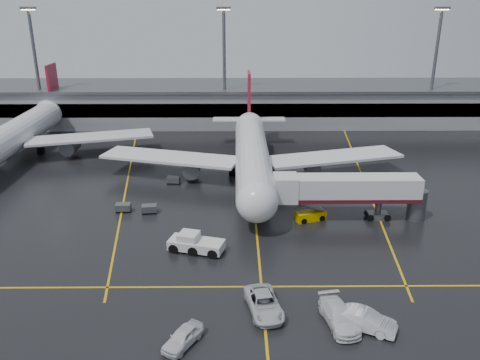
{
  "coord_description": "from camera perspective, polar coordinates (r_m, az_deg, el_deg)",
  "views": [
    {
      "loc": [
        -2.51,
        -64.43,
        27.39
      ],
      "look_at": [
        -2.0,
        -2.0,
        4.0
      ],
      "focal_mm": 36.73,
      "sensor_mm": 36.0,
      "label": 1
    }
  ],
  "objects": [
    {
      "name": "terminal",
      "position": [
        114.73,
        0.8,
        8.94
      ],
      "size": [
        122.0,
        19.0,
        8.6
      ],
      "color": "gray",
      "rests_on": "ground"
    },
    {
      "name": "baggage_cart_b",
      "position": [
        68.43,
        -13.4,
        -3.08
      ],
      "size": [
        2.07,
        1.41,
        1.12
      ],
      "color": "#595B60",
      "rests_on": "ground"
    },
    {
      "name": "service_van_d",
      "position": [
        43.23,
        -6.66,
        -17.68
      ],
      "size": [
        3.73,
        4.67,
        1.49
      ],
      "primitive_type": "imported",
      "rotation": [
        0.0,
        0.0,
        -0.53
      ],
      "color": "silver",
      "rests_on": "ground"
    },
    {
      "name": "light_mast_right",
      "position": [
        115.33,
        21.72,
        12.71
      ],
      "size": [
        3.0,
        1.2,
        25.45
      ],
      "color": "#595B60",
      "rests_on": "ground"
    },
    {
      "name": "belt_loader",
      "position": [
        64.78,
        8.17,
        -4.1
      ],
      "size": [
        4.23,
        2.85,
        2.48
      ],
      "color": "#DCA800",
      "rests_on": "ground"
    },
    {
      "name": "light_mast_mid",
      "position": [
        107.24,
        -1.85,
        13.61
      ],
      "size": [
        3.0,
        1.2,
        25.45
      ],
      "color": "#595B60",
      "rests_on": "ground"
    },
    {
      "name": "main_airliner",
      "position": [
        77.71,
        1.41,
        3.18
      ],
      "size": [
        48.8,
        45.6,
        14.1
      ],
      "color": "silver",
      "rests_on": "ground"
    },
    {
      "name": "second_airliner",
      "position": [
        97.54,
        -24.43,
        4.94
      ],
      "size": [
        48.8,
        45.6,
        14.1
      ],
      "color": "silver",
      "rests_on": "ground"
    },
    {
      "name": "apron_line_right",
      "position": [
        81.91,
        14.06,
        0.37
      ],
      "size": [
        7.57,
        69.64,
        0.02
      ],
      "primitive_type": "cube",
      "rotation": [
        0.0,
        0.0,
        -0.1
      ],
      "color": "gold",
      "rests_on": "ground"
    },
    {
      "name": "apron_line_left",
      "position": [
        81.21,
        -12.88,
        0.3
      ],
      "size": [
        9.99,
        69.35,
        0.02
      ],
      "primitive_type": "cube",
      "rotation": [
        0.0,
        0.0,
        0.14
      ],
      "color": "gold",
      "rests_on": "ground"
    },
    {
      "name": "baggage_cart_c",
      "position": [
        77.17,
        -7.75,
        0.05
      ],
      "size": [
        2.07,
        1.42,
        1.12
      ],
      "color": "#595B60",
      "rests_on": "ground"
    },
    {
      "name": "service_van_c",
      "position": [
        45.86,
        14.31,
        -15.49
      ],
      "size": [
        5.72,
        4.17,
        1.79
      ],
      "primitive_type": "imported",
      "rotation": [
        0.0,
        0.0,
        1.1
      ],
      "color": "silver",
      "rests_on": "ground"
    },
    {
      "name": "ground",
      "position": [
        70.05,
        1.62,
        -2.49
      ],
      "size": [
        220.0,
        220.0,
        0.0
      ],
      "primitive_type": "plane",
      "color": "black",
      "rests_on": "ground"
    },
    {
      "name": "jet_bridge",
      "position": [
        64.58,
        12.44,
        -1.27
      ],
      "size": [
        19.9,
        3.4,
        6.05
      ],
      "color": "silver",
      "rests_on": "ground"
    },
    {
      "name": "light_mast_left",
      "position": [
        115.32,
        -22.66,
        12.58
      ],
      "size": [
        3.0,
        1.2,
        25.45
      ],
      "color": "#595B60",
      "rests_on": "ground"
    },
    {
      "name": "service_van_b",
      "position": [
        45.96,
        11.44,
        -15.21
      ],
      "size": [
        3.4,
        6.18,
        1.7
      ],
      "primitive_type": "imported",
      "rotation": [
        0.0,
        0.0,
        0.18
      ],
      "color": "silver",
      "rests_on": "ground"
    },
    {
      "name": "apron_line_centre",
      "position": [
        70.05,
        1.62,
        -2.48
      ],
      "size": [
        0.25,
        90.0,
        0.02
      ],
      "primitive_type": "cube",
      "color": "gold",
      "rests_on": "ground"
    },
    {
      "name": "pushback_tractor",
      "position": [
        56.78,
        -5.26,
        -7.37
      ],
      "size": [
        6.73,
        4.19,
        2.24
      ],
      "color": "silver",
      "rests_on": "ground"
    },
    {
      "name": "apron_line_stop",
      "position": [
        50.56,
        2.51,
        -12.27
      ],
      "size": [
        60.0,
        0.25,
        0.02
      ],
      "primitive_type": "cube",
      "color": "gold",
      "rests_on": "ground"
    },
    {
      "name": "baggage_cart_a",
      "position": [
        67.27,
        -10.5,
        -3.27
      ],
      "size": [
        2.14,
        1.53,
        1.12
      ],
      "color": "#595B60",
      "rests_on": "ground"
    },
    {
      "name": "service_van_a",
      "position": [
        46.68,
        2.81,
        -14.15
      ],
      "size": [
        3.89,
        6.48,
        1.68
      ],
      "primitive_type": "imported",
      "rotation": [
        0.0,
        0.0,
        0.19
      ],
      "color": "silver",
      "rests_on": "ground"
    }
  ]
}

